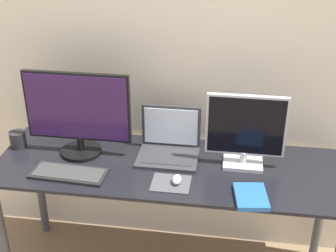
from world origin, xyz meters
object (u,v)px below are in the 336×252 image
laptop (169,145)px  monitor_left (78,113)px  mug (18,139)px  mouse (177,179)px  book (251,197)px  keyboard (69,173)px  monitor_right (246,131)px

laptop → monitor_left: bearing=-174.2°
mug → mouse: bearing=-14.0°
book → keyboard: bearing=175.7°
monitor_left → monitor_right: (0.89, 0.00, -0.04)m
laptop → keyboard: (-0.48, -0.28, -0.05)m
laptop → keyboard: 0.56m
keyboard → monitor_right: bearing=14.5°
keyboard → book: book is taller
laptop → monitor_right: bearing=-7.0°
monitor_right → book: (0.04, -0.30, -0.19)m
book → mouse: bearing=168.5°
monitor_left → keyboard: bearing=-88.3°
book → monitor_left: bearing=162.3°
monitor_right → book: bearing=-82.2°
monitor_left → laptop: size_ratio=1.75×
book → laptop: bearing=142.0°
keyboard → mug: (-0.38, 0.24, 0.04)m
monitor_left → mouse: 0.64m
monitor_left → monitor_right: size_ratio=1.40×
laptop → mug: laptop is taller
mug → keyboard: bearing=-32.2°
mouse → laptop: bearing=106.2°
keyboard → mouse: (0.56, 0.01, 0.01)m
mug → monitor_right: bearing=-0.5°
keyboard → book: size_ratio=1.79×
keyboard → book: bearing=-4.3°
laptop → book: laptop is taller
book → mug: mug is taller
book → mug: size_ratio=2.39×
monitor_right → book: size_ratio=1.84×
monitor_left → mouse: size_ratio=7.62×
monitor_right → book: monitor_right is taller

